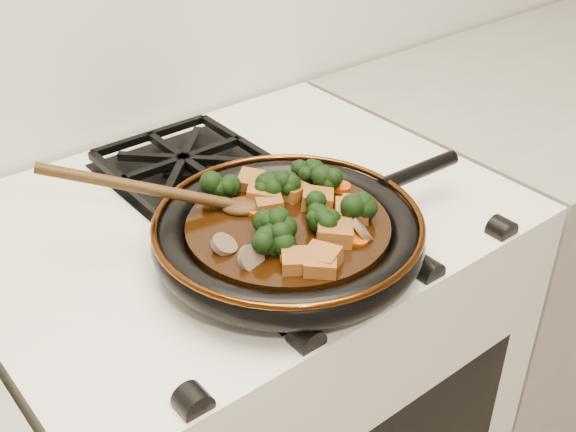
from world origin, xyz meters
TOP-DOWN VIEW (x-y plane):
  - stove at (0.00, 1.69)m, footprint 0.76×0.60m
  - burner_grate_front at (0.00, 1.55)m, footprint 0.23×0.23m
  - burner_grate_back at (0.00, 1.83)m, footprint 0.23×0.23m
  - skillet at (-0.02, 1.54)m, footprint 0.47×0.35m
  - braising_sauce at (-0.02, 1.54)m, footprint 0.26×0.26m
  - tofu_cube_0 at (-0.02, 1.59)m, footprint 0.05×0.05m
  - tofu_cube_1 at (0.00, 1.48)m, footprint 0.06×0.06m
  - tofu_cube_2 at (-0.04, 1.45)m, footprint 0.05×0.05m
  - tofu_cube_3 at (-0.05, 1.44)m, footprint 0.05×0.05m
  - tofu_cube_4 at (0.04, 1.55)m, footprint 0.06×0.06m
  - tofu_cube_5 at (0.03, 1.59)m, footprint 0.04×0.04m
  - tofu_cube_6 at (-0.00, 1.65)m, footprint 0.05×0.05m
  - tofu_cube_7 at (-0.01, 1.61)m, footprint 0.06×0.06m
  - tofu_cube_8 at (0.05, 1.50)m, footprint 0.06×0.06m
  - tofu_cube_9 at (-0.07, 1.46)m, footprint 0.05×0.05m
  - tofu_cube_10 at (0.07, 1.51)m, footprint 0.05×0.05m
  - broccoli_floret_0 at (-0.05, 1.64)m, footprint 0.06×0.07m
  - broccoli_floret_1 at (0.00, 1.50)m, footprint 0.07×0.07m
  - broccoli_floret_2 at (-0.08, 1.51)m, footprint 0.09×0.08m
  - broccoli_floret_3 at (-0.04, 1.53)m, footprint 0.08×0.09m
  - broccoli_floret_4 at (0.02, 1.60)m, footprint 0.07×0.07m
  - broccoli_floret_5 at (0.05, 1.50)m, footprint 0.09×0.09m
  - broccoli_floret_6 at (0.06, 1.61)m, footprint 0.07×0.07m
  - broccoli_floret_7 at (0.07, 1.58)m, footprint 0.08×0.08m
  - broccoli_floret_8 at (-0.01, 1.60)m, footprint 0.08×0.09m
  - broccoli_floret_9 at (0.01, 1.52)m, footprint 0.08×0.08m
  - carrot_coin_0 at (0.02, 1.52)m, footprint 0.03×0.03m
  - carrot_coin_1 at (0.02, 1.46)m, footprint 0.03×0.03m
  - carrot_coin_2 at (0.09, 1.56)m, footprint 0.03×0.03m
  - carrot_coin_3 at (-0.04, 1.59)m, footprint 0.03×0.03m
  - carrot_coin_4 at (-0.07, 1.48)m, footprint 0.03×0.03m
  - carrot_coin_5 at (-0.03, 1.54)m, footprint 0.03×0.03m
  - mushroom_slice_0 at (-0.11, 1.55)m, footprint 0.05×0.05m
  - mushroom_slice_1 at (-0.04, 1.45)m, footprint 0.04×0.04m
  - mushroom_slice_2 at (0.03, 1.47)m, footprint 0.04×0.04m
  - mushroom_slice_3 at (-0.11, 1.50)m, footprint 0.04×0.03m
  - wooden_spoon at (-0.11, 1.65)m, footprint 0.15×0.11m

SIDE VIEW (x-z plane):
  - stove at x=0.00m, z-range 0.00..0.90m
  - burner_grate_front at x=0.00m, z-range 0.90..0.93m
  - burner_grate_back at x=0.00m, z-range 0.90..0.93m
  - skillet at x=-0.02m, z-range 0.92..0.97m
  - braising_sauce at x=-0.02m, z-range 0.94..0.96m
  - carrot_coin_0 at x=0.02m, z-range 0.96..0.97m
  - carrot_coin_1 at x=0.02m, z-range 0.96..0.97m
  - carrot_coin_2 at x=0.09m, z-range 0.96..0.97m
  - carrot_coin_3 at x=-0.04m, z-range 0.96..0.97m
  - carrot_coin_4 at x=-0.07m, z-range 0.96..0.97m
  - carrot_coin_5 at x=-0.03m, z-range 0.96..0.97m
  - mushroom_slice_0 at x=-0.11m, z-range 0.95..0.98m
  - mushroom_slice_1 at x=-0.04m, z-range 0.95..0.98m
  - mushroom_slice_2 at x=0.03m, z-range 0.95..0.98m
  - mushroom_slice_3 at x=-0.11m, z-range 0.95..0.98m
  - tofu_cube_10 at x=0.07m, z-range 0.95..0.98m
  - tofu_cube_0 at x=-0.02m, z-range 0.95..0.98m
  - tofu_cube_5 at x=0.03m, z-range 0.95..0.98m
  - tofu_cube_6 at x=0.00m, z-range 0.95..0.98m
  - tofu_cube_9 at x=-0.07m, z-range 0.96..0.98m
  - tofu_cube_3 at x=-0.05m, z-range 0.96..0.98m
  - tofu_cube_2 at x=-0.04m, z-range 0.95..0.98m
  - tofu_cube_4 at x=0.04m, z-range 0.95..0.98m
  - tofu_cube_8 at x=0.05m, z-range 0.95..0.98m
  - tofu_cube_7 at x=-0.01m, z-range 0.95..0.98m
  - tofu_cube_1 at x=0.00m, z-range 0.95..0.98m
  - broccoli_floret_6 at x=0.06m, z-range 0.93..1.01m
  - broccoli_floret_7 at x=0.07m, z-range 0.93..1.01m
  - broccoli_floret_8 at x=-0.01m, z-range 0.93..1.01m
  - broccoli_floret_0 at x=-0.05m, z-range 0.94..1.01m
  - broccoli_floret_2 at x=-0.08m, z-range 0.93..1.01m
  - broccoli_floret_3 at x=-0.04m, z-range 0.94..1.01m
  - broccoli_floret_1 at x=0.00m, z-range 0.93..1.01m
  - broccoli_floret_5 at x=0.05m, z-range 0.94..1.01m
  - broccoli_floret_9 at x=0.01m, z-range 0.94..1.00m
  - broccoli_floret_4 at x=0.02m, z-range 0.94..1.00m
  - wooden_spoon at x=-0.11m, z-range 0.86..1.12m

